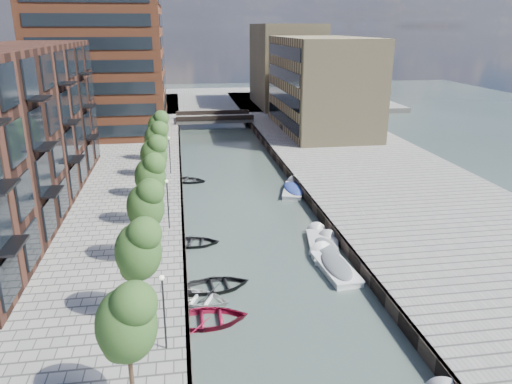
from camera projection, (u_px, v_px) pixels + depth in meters
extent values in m
plane|color=#38473F|center=(235.00, 179.00, 56.68)|extent=(300.00, 300.00, 0.00)
cube|color=gray|center=(370.00, 169.00, 58.85)|extent=(20.00, 140.00, 1.00)
cube|color=#332823|center=(181.00, 177.00, 55.63)|extent=(0.25, 140.00, 1.00)
cube|color=#332823|center=(288.00, 173.00, 57.41)|extent=(0.25, 140.00, 1.00)
cube|color=gray|center=(205.00, 101.00, 112.77)|extent=(80.00, 40.00, 1.00)
cube|color=#321A13|center=(11.00, 133.00, 41.86)|extent=(8.00, 38.00, 14.00)
cube|color=brown|center=(98.00, 30.00, 72.58)|extent=(18.00, 18.00, 30.00)
cube|color=#9A875E|center=(321.00, 84.00, 77.11)|extent=(12.00, 25.00, 14.00)
cube|color=#9A875E|center=(286.00, 65.00, 101.17)|extent=(12.00, 20.00, 16.00)
cube|color=gray|center=(214.00, 119.00, 86.27)|extent=(13.00, 6.00, 0.60)
cube|color=#332823|center=(215.00, 118.00, 83.45)|extent=(13.00, 0.40, 0.80)
cube|color=#332823|center=(213.00, 113.00, 88.70)|extent=(13.00, 0.40, 0.80)
cylinder|color=#382619|center=(131.00, 376.00, 20.86)|extent=(0.20, 0.20, 3.20)
ellipsoid|color=#264C1C|center=(126.00, 320.00, 20.00)|extent=(2.50, 2.50, 3.25)
cylinder|color=#382619|center=(142.00, 293.00, 27.43)|extent=(0.20, 0.20, 3.20)
ellipsoid|color=#264C1C|center=(138.00, 247.00, 26.57)|extent=(2.50, 2.50, 3.25)
cylinder|color=#382619|center=(148.00, 241.00, 33.99)|extent=(0.20, 0.20, 3.20)
ellipsoid|color=#264C1C|center=(145.00, 204.00, 33.13)|extent=(2.50, 2.50, 3.25)
cylinder|color=#382619|center=(152.00, 206.00, 40.55)|extent=(0.20, 0.20, 3.20)
ellipsoid|color=#264C1C|center=(150.00, 174.00, 39.69)|extent=(2.50, 2.50, 3.25)
cylinder|color=#382619|center=(155.00, 181.00, 47.12)|extent=(0.20, 0.20, 3.20)
ellipsoid|color=#264C1C|center=(154.00, 153.00, 46.25)|extent=(2.50, 2.50, 3.25)
cylinder|color=#382619|center=(158.00, 162.00, 53.68)|extent=(0.20, 0.20, 3.20)
ellipsoid|color=#264C1C|center=(156.00, 137.00, 52.82)|extent=(2.50, 2.50, 3.25)
cylinder|color=#382619|center=(160.00, 148.00, 60.24)|extent=(0.20, 0.20, 3.20)
ellipsoid|color=#264C1C|center=(158.00, 125.00, 59.38)|extent=(2.50, 2.50, 3.25)
cylinder|color=black|center=(164.00, 314.00, 24.68)|extent=(0.10, 0.10, 4.00)
sphere|color=#FFF2CC|center=(162.00, 278.00, 24.05)|extent=(0.24, 0.24, 0.24)
cylinder|color=black|center=(168.00, 205.00, 39.68)|extent=(0.10, 0.10, 4.00)
sphere|color=#FFF2CC|center=(167.00, 181.00, 39.05)|extent=(0.24, 0.24, 0.24)
cylinder|color=black|center=(170.00, 156.00, 54.68)|extent=(0.10, 0.10, 4.00)
sphere|color=#FFF2CC|center=(169.00, 138.00, 54.05)|extent=(0.24, 0.24, 0.24)
imported|color=black|center=(216.00, 289.00, 33.02)|extent=(4.88, 3.77, 0.93)
imported|color=black|center=(193.00, 245.00, 39.65)|extent=(4.47, 3.41, 0.86)
imported|color=maroon|center=(207.00, 323.00, 29.21)|extent=(4.94, 3.57, 1.01)
imported|color=white|center=(198.00, 302.00, 31.48)|extent=(5.04, 4.44, 0.87)
imported|color=black|center=(188.00, 182.00, 55.64)|extent=(4.95, 4.22, 0.87)
cube|color=#B4B4B2|center=(327.00, 253.00, 38.13)|extent=(2.93, 4.76, 0.63)
cube|color=#B4B4B2|center=(327.00, 249.00, 38.02)|extent=(3.03, 4.88, 0.10)
cone|color=#B4B4B2|center=(327.00, 241.00, 40.21)|extent=(1.84, 1.33, 1.65)
ellipsoid|color=slate|center=(327.00, 248.00, 38.01)|extent=(2.72, 4.36, 0.54)
cube|color=silver|center=(319.00, 245.00, 39.54)|extent=(2.37, 4.72, 0.64)
cube|color=silver|center=(320.00, 241.00, 39.43)|extent=(2.47, 4.83, 0.10)
cone|color=silver|center=(316.00, 233.00, 41.66)|extent=(1.79, 1.14, 1.67)
cube|color=silver|center=(293.00, 193.00, 51.94)|extent=(3.24, 5.41, 0.72)
cube|color=silver|center=(293.00, 189.00, 51.81)|extent=(3.36, 5.54, 0.11)
cone|color=silver|center=(295.00, 185.00, 54.31)|extent=(2.08, 1.49, 1.88)
ellipsoid|color=navy|center=(293.00, 189.00, 51.80)|extent=(3.01, 4.96, 0.62)
cube|color=white|center=(336.00, 271.00, 35.26)|extent=(2.31, 5.27, 0.73)
cube|color=white|center=(336.00, 266.00, 35.14)|extent=(2.40, 5.39, 0.11)
cone|color=white|center=(323.00, 255.00, 37.61)|extent=(1.97, 1.15, 1.90)
ellipsoid|color=#595C60|center=(336.00, 266.00, 35.12)|extent=(2.16, 4.82, 0.63)
imported|color=#96979A|center=(289.00, 127.00, 77.83)|extent=(2.70, 3.99, 1.26)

